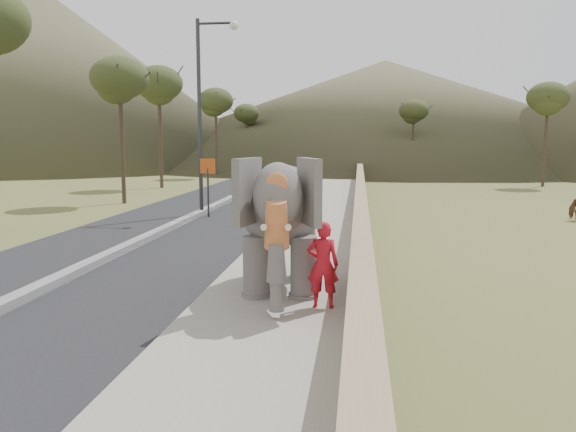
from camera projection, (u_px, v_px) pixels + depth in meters
name	position (u px, v px, depth m)	size (l,w,h in m)	color
ground	(282.00, 292.00, 11.83)	(160.00, 160.00, 0.00)	olive
road	(192.00, 219.00, 22.27)	(7.00, 120.00, 0.03)	black
median	(191.00, 217.00, 22.26)	(0.35, 120.00, 0.22)	black
walkway	(317.00, 220.00, 21.64)	(3.00, 120.00, 0.15)	#9E9687
parapet	(360.00, 209.00, 21.37)	(0.30, 120.00, 1.10)	tan
lamppost	(207.00, 97.00, 22.99)	(1.76, 0.36, 8.00)	#333238
signboard	(208.00, 177.00, 22.70)	(0.60, 0.08, 2.40)	#2D2D33
distant_car	(567.00, 169.00, 45.19)	(1.70, 4.23, 1.44)	silver
hill_left	(37.00, 74.00, 69.08)	(60.00, 60.00, 22.00)	brown
hill_far	(384.00, 111.00, 79.03)	(80.00, 80.00, 14.00)	brown
elephant_and_man	(282.00, 223.00, 11.56)	(2.33, 3.84, 2.67)	slate
motorcyclist	(268.00, 184.00, 31.12)	(1.52, 1.98, 1.78)	maroon
trees	(368.00, 131.00, 37.91)	(47.28, 43.58, 8.51)	#473828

